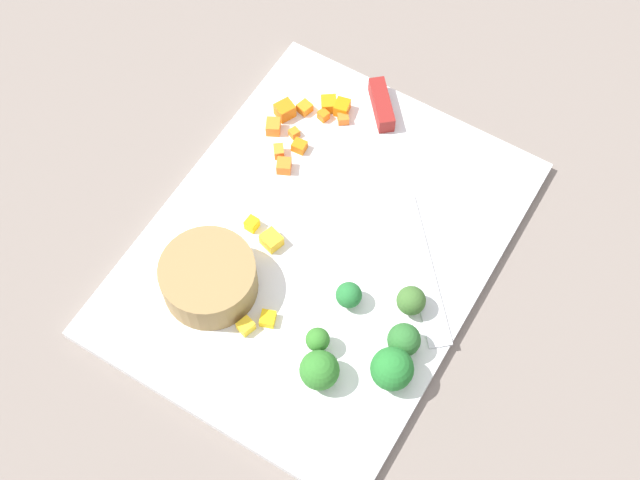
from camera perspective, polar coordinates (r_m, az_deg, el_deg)
name	(u,v)px	position (r m, az deg, el deg)	size (l,w,h in m)	color
ground_plane	(320,250)	(0.94, 0.00, -0.63)	(4.00, 4.00, 0.00)	slate
cutting_board	(320,247)	(0.94, 0.00, -0.46)	(0.44, 0.34, 0.01)	white
prep_bowl	(209,278)	(0.90, -7.18, -2.45)	(0.10, 0.10, 0.04)	olive
chef_knife	(394,158)	(0.98, 4.82, 5.28)	(0.26, 0.23, 0.02)	silver
carrot_dice_0	(329,104)	(1.02, 0.58, 8.76)	(0.02, 0.02, 0.01)	orange
carrot_dice_1	(279,151)	(0.99, -2.67, 5.73)	(0.01, 0.01, 0.01)	orange
carrot_dice_2	(299,146)	(0.99, -1.34, 6.06)	(0.01, 0.01, 0.01)	orange
carrot_dice_3	(305,108)	(1.02, -0.99, 8.52)	(0.01, 0.01, 0.01)	orange
carrot_dice_4	(323,115)	(1.01, 0.22, 8.04)	(0.01, 0.01, 0.01)	orange
carrot_dice_5	(273,127)	(1.00, -3.03, 7.30)	(0.02, 0.02, 0.01)	orange
carrot_dice_6	(284,166)	(0.97, -2.34, 4.80)	(0.02, 0.02, 0.01)	orange
carrot_dice_7	(343,119)	(1.01, 1.51, 7.81)	(0.01, 0.01, 0.01)	orange
carrot_dice_8	(285,110)	(1.01, -2.28, 8.35)	(0.02, 0.02, 0.02)	orange
carrot_dice_9	(294,133)	(1.00, -1.68, 6.92)	(0.01, 0.01, 0.01)	orange
carrot_dice_10	(342,108)	(1.02, 1.43, 8.53)	(0.02, 0.02, 0.02)	orange
pepper_dice_0	(267,318)	(0.89, -3.42, -5.06)	(0.02, 0.01, 0.01)	yellow
pepper_dice_1	(246,326)	(0.89, -4.80, -5.56)	(0.02, 0.01, 0.01)	yellow
pepper_dice_2	(252,224)	(0.94, -4.41, 1.04)	(0.01, 0.01, 0.01)	yellow
pepper_dice_3	(272,240)	(0.93, -3.14, -0.01)	(0.02, 0.02, 0.02)	yellow
broccoli_floret_0	(319,370)	(0.85, -0.04, -8.40)	(0.04, 0.04, 0.04)	#97B960
broccoli_floret_1	(404,340)	(0.87, 5.43, -6.44)	(0.03, 0.03, 0.04)	#90B46A
broccoli_floret_2	(411,301)	(0.89, 5.89, -3.92)	(0.03, 0.03, 0.04)	#91B65E
broccoli_floret_3	(318,340)	(0.87, -0.15, -6.46)	(0.02, 0.02, 0.03)	#89B761
broccoli_floret_4	(392,369)	(0.85, 4.66, -8.29)	(0.04, 0.04, 0.05)	#96B669
broccoli_floret_5	(349,295)	(0.89, 1.87, -3.58)	(0.03, 0.03, 0.03)	#8FAC66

